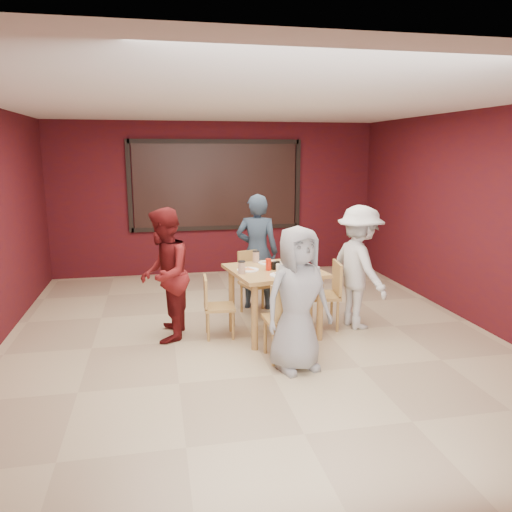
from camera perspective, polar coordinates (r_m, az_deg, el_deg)
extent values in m
plane|color=#CBB88D|center=(6.30, -0.45, -9.18)|extent=(7.00, 7.00, 0.00)
cube|color=black|center=(9.31, -4.56, 8.06)|extent=(3.00, 0.02, 1.50)
cube|color=tan|center=(6.19, 2.11, -1.69)|extent=(1.22, 1.22, 0.04)
cylinder|color=tan|center=(6.54, -2.80, -4.75)|extent=(0.08, 0.08, 0.79)
cylinder|color=tan|center=(6.84, 3.95, -4.02)|extent=(0.08, 0.08, 0.79)
cylinder|color=tan|center=(5.78, -0.14, -7.00)|extent=(0.08, 0.08, 0.79)
cylinder|color=tan|center=(6.12, 7.32, -6.02)|extent=(0.08, 0.08, 0.79)
cylinder|color=white|center=(5.87, 2.87, -2.17)|extent=(0.27, 0.27, 0.01)
cone|color=#E2A14F|center=(5.87, 2.88, -2.03)|extent=(0.24, 0.24, 0.02)
cylinder|color=beige|center=(5.80, 4.53, -1.73)|extent=(0.09, 0.09, 0.14)
cylinder|color=black|center=(5.78, 4.54, -1.00)|extent=(0.09, 0.09, 0.01)
cylinder|color=white|center=(6.50, 1.43, -0.78)|extent=(0.27, 0.27, 0.01)
cone|color=#E2A14F|center=(6.50, 1.43, -0.65)|extent=(0.24, 0.24, 0.02)
cylinder|color=beige|center=(6.55, -0.01, -0.10)|extent=(0.09, 0.09, 0.14)
cylinder|color=black|center=(6.54, -0.01, 0.56)|extent=(0.09, 0.09, 0.01)
cylinder|color=white|center=(6.12, -0.93, -1.58)|extent=(0.27, 0.27, 0.01)
cone|color=#E2A14F|center=(6.11, -0.93, -1.45)|extent=(0.24, 0.24, 0.02)
cylinder|color=beige|center=(5.94, -1.64, -1.35)|extent=(0.09, 0.09, 0.14)
cylinder|color=black|center=(5.93, -1.65, -0.63)|extent=(0.09, 0.09, 0.01)
cylinder|color=white|center=(6.27, 5.08, -1.30)|extent=(0.27, 0.27, 0.01)
cone|color=#E2A14F|center=(6.27, 5.08, -1.16)|extent=(0.24, 0.24, 0.02)
cylinder|color=beige|center=(6.42, 5.60, -0.41)|extent=(0.09, 0.09, 0.14)
cylinder|color=black|center=(6.40, 5.61, 0.26)|extent=(0.09, 0.09, 0.01)
cylinder|color=silver|center=(6.16, 2.99, -1.07)|extent=(0.06, 0.06, 0.10)
cylinder|color=silver|center=(6.10, 2.51, -1.29)|extent=(0.05, 0.05, 0.08)
cylinder|color=red|center=(6.10, 1.43, -0.99)|extent=(0.07, 0.07, 0.15)
cube|color=black|center=(6.17, 2.26, -1.07)|extent=(0.12, 0.09, 0.10)
cube|color=#B48E46|center=(5.54, 3.32, -7.28)|extent=(0.45, 0.45, 0.04)
cylinder|color=#B48E46|center=(5.83, 4.48, -8.76)|extent=(0.04, 0.04, 0.43)
cylinder|color=#B48E46|center=(5.74, 1.07, -9.07)|extent=(0.04, 0.04, 0.43)
cylinder|color=#B48E46|center=(5.52, 5.61, -10.00)|extent=(0.04, 0.04, 0.43)
cylinder|color=#B48E46|center=(5.42, 2.01, -10.37)|extent=(0.04, 0.04, 0.43)
cube|color=#B48E46|center=(5.28, 3.97, -5.40)|extent=(0.44, 0.05, 0.42)
cube|color=#B48E46|center=(7.02, 0.22, -3.20)|extent=(0.53, 0.53, 0.04)
cylinder|color=#B48E46|center=(6.86, -0.38, -5.56)|extent=(0.04, 0.04, 0.42)
cylinder|color=#B48E46|center=(7.02, 2.14, -5.16)|extent=(0.04, 0.04, 0.42)
cylinder|color=#B48E46|center=(7.15, -1.68, -4.82)|extent=(0.04, 0.04, 0.42)
cylinder|color=#B48E46|center=(7.31, 0.77, -4.46)|extent=(0.04, 0.04, 0.42)
cube|color=#B48E46|center=(7.12, -0.52, -0.93)|extent=(0.42, 0.16, 0.41)
cube|color=#B48E46|center=(6.20, -4.20, -5.85)|extent=(0.39, 0.39, 0.04)
cylinder|color=#B48E46|center=(6.14, -2.65, -7.98)|extent=(0.03, 0.03, 0.36)
cylinder|color=#B48E46|center=(6.42, -2.93, -7.08)|extent=(0.03, 0.03, 0.36)
cylinder|color=#B48E46|center=(6.12, -5.47, -8.10)|extent=(0.03, 0.03, 0.36)
cylinder|color=#B48E46|center=(6.40, -5.62, -7.19)|extent=(0.03, 0.03, 0.36)
cube|color=#B48E46|center=(6.13, -5.79, -4.03)|extent=(0.05, 0.37, 0.35)
cube|color=#B48E46|center=(6.53, 7.56, -4.52)|extent=(0.47, 0.47, 0.04)
cylinder|color=#B48E46|center=(6.73, 5.78, -6.00)|extent=(0.04, 0.04, 0.41)
cylinder|color=#B48E46|center=(6.41, 6.31, -6.93)|extent=(0.04, 0.04, 0.41)
cylinder|color=#B48E46|center=(6.79, 8.63, -5.90)|extent=(0.04, 0.04, 0.41)
cylinder|color=#B48E46|center=(6.48, 9.30, -6.81)|extent=(0.04, 0.04, 0.41)
cube|color=#B48E46|center=(6.51, 9.26, -2.43)|extent=(0.09, 0.42, 0.40)
imported|color=#9A9A9A|center=(5.19, 4.78, -4.93)|extent=(0.85, 0.66, 1.53)
imported|color=#293849|center=(7.22, 0.13, 0.48)|extent=(0.71, 0.58, 1.68)
imported|color=maroon|center=(6.10, -10.45, -2.13)|extent=(0.72, 0.87, 1.62)
imported|color=silver|center=(6.56, 11.71, -1.28)|extent=(0.78, 1.13, 1.60)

